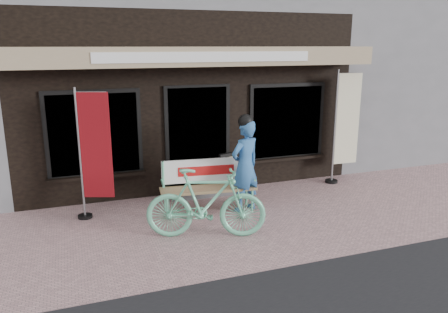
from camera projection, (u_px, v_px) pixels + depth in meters
name	position (u px, v px, depth m)	size (l,w,h in m)	color
ground	(232.00, 228.00, 7.27)	(70.00, 70.00, 0.00)	#C19394
storefront	(164.00, 44.00, 11.06)	(7.00, 6.77, 6.00)	black
neighbor_right_near	(415.00, 50.00, 14.36)	(10.00, 7.00, 5.60)	slate
bench	(207.00, 181.00, 7.95)	(1.77, 0.64, 0.94)	#67CA9E
person	(245.00, 164.00, 7.85)	(0.72, 0.60, 1.78)	#3065A5
bicycle	(206.00, 203.00, 6.79)	(0.53, 1.87, 1.13)	#67CA9E
nobori_red	(93.00, 153.00, 7.40)	(0.67, 0.36, 2.29)	gray
nobori_cream	(345.00, 125.00, 9.43)	(0.72, 0.28, 2.47)	gray
menu_stand	(228.00, 173.00, 8.86)	(0.43, 0.19, 0.85)	black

